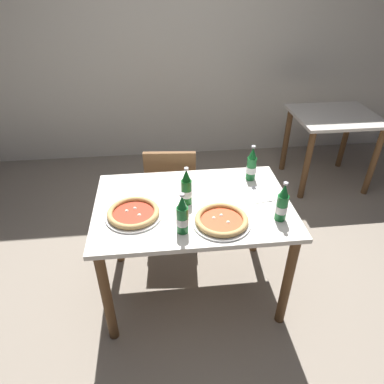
{
  "coord_description": "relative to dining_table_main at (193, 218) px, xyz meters",
  "views": [
    {
      "loc": [
        -0.19,
        -1.71,
        1.98
      ],
      "look_at": [
        0.0,
        0.05,
        0.8
      ],
      "focal_mm": 32.25,
      "sensor_mm": 36.0,
      "label": 1
    }
  ],
  "objects": [
    {
      "name": "ground_plane",
      "position": [
        0.0,
        0.0,
        -0.64
      ],
      "size": [
        8.0,
        8.0,
        0.0
      ],
      "primitive_type": "plane",
      "color": "gray"
    },
    {
      "name": "back_wall_tiled",
      "position": [
        0.0,
        2.2,
        0.66
      ],
      "size": [
        7.0,
        0.1,
        2.6
      ],
      "primitive_type": "cube",
      "color": "silver",
      "rests_on": "ground_plane"
    },
    {
      "name": "dining_table_main",
      "position": [
        0.0,
        0.0,
        0.0
      ],
      "size": [
        1.2,
        0.8,
        0.75
      ],
      "color": "silver",
      "rests_on": "ground_plane"
    },
    {
      "name": "chair_behind_table",
      "position": [
        -0.1,
        0.61,
        -0.15
      ],
      "size": [
        0.43,
        0.43,
        0.85
      ],
      "rotation": [
        0.0,
        0.0,
        3.05
      ],
      "color": "brown",
      "rests_on": "ground_plane"
    },
    {
      "name": "dining_table_background",
      "position": [
        1.55,
        1.33,
        -0.04
      ],
      "size": [
        0.8,
        0.7,
        0.75
      ],
      "color": "silver",
      "rests_on": "ground_plane"
    },
    {
      "name": "pizza_margherita_near",
      "position": [
        0.14,
        -0.21,
        0.13
      ],
      "size": [
        0.33,
        0.33,
        0.04
      ],
      "color": "white",
      "rests_on": "dining_table_main"
    },
    {
      "name": "pizza_marinara_far",
      "position": [
        -0.36,
        -0.09,
        0.13
      ],
      "size": [
        0.33,
        0.33,
        0.04
      ],
      "color": "white",
      "rests_on": "dining_table_main"
    },
    {
      "name": "beer_bottle_left",
      "position": [
        0.42,
        0.24,
        0.22
      ],
      "size": [
        0.07,
        0.07,
        0.25
      ],
      "color": "#196B2D",
      "rests_on": "dining_table_main"
    },
    {
      "name": "beer_bottle_center",
      "position": [
        -0.04,
        0.01,
        0.22
      ],
      "size": [
        0.07,
        0.07,
        0.25
      ],
      "color": "#14591E",
      "rests_on": "dining_table_main"
    },
    {
      "name": "beer_bottle_right",
      "position": [
        0.48,
        -0.21,
        0.22
      ],
      "size": [
        0.07,
        0.07,
        0.25
      ],
      "color": "#196B2D",
      "rests_on": "dining_table_main"
    },
    {
      "name": "beer_bottle_extra",
      "position": [
        -0.09,
        -0.26,
        0.22
      ],
      "size": [
        0.07,
        0.07,
        0.25
      ],
      "color": "#196B2D",
      "rests_on": "dining_table_main"
    },
    {
      "name": "napkin_with_cutlery",
      "position": [
        0.43,
        0.05,
        0.12
      ],
      "size": [
        0.21,
        0.21,
        0.01
      ],
      "color": "white",
      "rests_on": "dining_table_main"
    }
  ]
}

